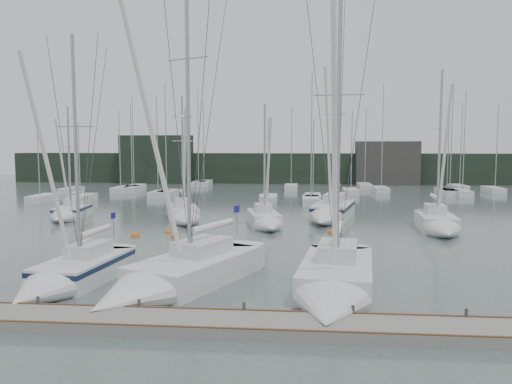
{
  "coord_description": "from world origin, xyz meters",
  "views": [
    {
      "loc": [
        4.04,
        -21.95,
        6.55
      ],
      "look_at": [
        1.65,
        5.0,
        3.94
      ],
      "focal_mm": 35.0,
      "sensor_mm": 36.0,
      "label": 1
    }
  ],
  "objects_px": {
    "sailboat_mid_c": "(266,222)",
    "buoy_a": "(176,237)",
    "sailboat_near_center": "(166,280)",
    "sailboat_mid_d": "(330,213)",
    "sailboat_near_right": "(334,288)",
    "sailboat_mid_b": "(184,216)",
    "buoy_b": "(332,234)",
    "buoy_d": "(168,233)",
    "sailboat_mid_e": "(439,225)",
    "sailboat_mid_a": "(68,214)",
    "buoy_c": "(135,236)",
    "sailboat_near_left": "(66,277)"
  },
  "relations": [
    {
      "from": "sailboat_mid_d",
      "to": "buoy_b",
      "type": "bearing_deg",
      "value": -78.75
    },
    {
      "from": "sailboat_near_center",
      "to": "sailboat_mid_a",
      "type": "relative_size",
      "value": 1.68
    },
    {
      "from": "sailboat_mid_c",
      "to": "buoy_d",
      "type": "distance_m",
      "value": 7.59
    },
    {
      "from": "sailboat_mid_c",
      "to": "sailboat_mid_d",
      "type": "relative_size",
      "value": 0.68
    },
    {
      "from": "sailboat_near_left",
      "to": "sailboat_mid_b",
      "type": "distance_m",
      "value": 19.38
    },
    {
      "from": "sailboat_mid_c",
      "to": "buoy_a",
      "type": "height_order",
      "value": "sailboat_mid_c"
    },
    {
      "from": "buoy_b",
      "to": "buoy_d",
      "type": "bearing_deg",
      "value": -176.66
    },
    {
      "from": "sailboat_near_right",
      "to": "sailboat_mid_b",
      "type": "xyz_separation_m",
      "value": [
        -11.08,
        20.12,
        -0.03
      ]
    },
    {
      "from": "sailboat_near_center",
      "to": "sailboat_mid_e",
      "type": "distance_m",
      "value": 22.89
    },
    {
      "from": "sailboat_mid_e",
      "to": "sailboat_near_left",
      "type": "bearing_deg",
      "value": -137.8
    },
    {
      "from": "sailboat_near_center",
      "to": "sailboat_mid_c",
      "type": "distance_m",
      "value": 17.64
    },
    {
      "from": "buoy_a",
      "to": "sailboat_mid_d",
      "type": "bearing_deg",
      "value": 37.08
    },
    {
      "from": "sailboat_mid_a",
      "to": "sailboat_mid_c",
      "type": "relative_size",
      "value": 1.02
    },
    {
      "from": "sailboat_near_right",
      "to": "buoy_b",
      "type": "height_order",
      "value": "sailboat_near_right"
    },
    {
      "from": "sailboat_mid_d",
      "to": "buoy_a",
      "type": "height_order",
      "value": "sailboat_mid_d"
    },
    {
      "from": "sailboat_mid_b",
      "to": "buoy_c",
      "type": "distance_m",
      "value": 6.92
    },
    {
      "from": "sailboat_mid_b",
      "to": "buoy_c",
      "type": "xyz_separation_m",
      "value": [
        -2.01,
        -6.59,
        -0.55
      ]
    },
    {
      "from": "buoy_b",
      "to": "sailboat_mid_d",
      "type": "bearing_deg",
      "value": 88.14
    },
    {
      "from": "sailboat_near_left",
      "to": "buoy_c",
      "type": "relative_size",
      "value": 20.2
    },
    {
      "from": "sailboat_mid_b",
      "to": "buoy_b",
      "type": "xyz_separation_m",
      "value": [
        12.01,
        -4.17,
        -0.55
      ]
    },
    {
      "from": "sailboat_near_right",
      "to": "buoy_d",
      "type": "distance_m",
      "value": 18.9
    },
    {
      "from": "buoy_d",
      "to": "sailboat_mid_e",
      "type": "bearing_deg",
      "value": 4.36
    },
    {
      "from": "buoy_a",
      "to": "buoy_c",
      "type": "distance_m",
      "value": 2.92
    },
    {
      "from": "sailboat_near_center",
      "to": "sailboat_mid_d",
      "type": "relative_size",
      "value": 1.16
    },
    {
      "from": "sailboat_mid_a",
      "to": "buoy_c",
      "type": "height_order",
      "value": "sailboat_mid_a"
    },
    {
      "from": "sailboat_near_left",
      "to": "buoy_c",
      "type": "xyz_separation_m",
      "value": [
        -1.1,
        12.76,
        -0.54
      ]
    },
    {
      "from": "sailboat_near_right",
      "to": "sailboat_mid_b",
      "type": "height_order",
      "value": "sailboat_near_right"
    },
    {
      "from": "sailboat_near_center",
      "to": "sailboat_mid_d",
      "type": "distance_m",
      "value": 23.15
    },
    {
      "from": "sailboat_mid_e",
      "to": "sailboat_mid_d",
      "type": "bearing_deg",
      "value": 150.15
    },
    {
      "from": "buoy_a",
      "to": "sailboat_mid_c",
      "type": "bearing_deg",
      "value": 35.12
    },
    {
      "from": "sailboat_near_left",
      "to": "sailboat_mid_e",
      "type": "xyz_separation_m",
      "value": [
        20.8,
        16.0,
        0.05
      ]
    },
    {
      "from": "sailboat_near_right",
      "to": "buoy_c",
      "type": "relative_size",
      "value": 23.88
    },
    {
      "from": "sailboat_mid_a",
      "to": "sailboat_mid_d",
      "type": "distance_m",
      "value": 22.63
    },
    {
      "from": "sailboat_near_right",
      "to": "sailboat_mid_c",
      "type": "height_order",
      "value": "sailboat_near_right"
    },
    {
      "from": "sailboat_near_left",
      "to": "sailboat_mid_e",
      "type": "bearing_deg",
      "value": 44.43
    },
    {
      "from": "sailboat_mid_b",
      "to": "sailboat_mid_c",
      "type": "distance_m",
      "value": 7.4
    },
    {
      "from": "sailboat_mid_c",
      "to": "sailboat_mid_d",
      "type": "bearing_deg",
      "value": 26.15
    },
    {
      "from": "sailboat_near_center",
      "to": "buoy_d",
      "type": "relative_size",
      "value": 37.17
    },
    {
      "from": "sailboat_near_left",
      "to": "sailboat_mid_b",
      "type": "bearing_deg",
      "value": 94.15
    },
    {
      "from": "sailboat_mid_b",
      "to": "sailboat_mid_d",
      "type": "distance_m",
      "value": 12.35
    },
    {
      "from": "sailboat_mid_a",
      "to": "sailboat_mid_c",
      "type": "height_order",
      "value": "sailboat_mid_a"
    },
    {
      "from": "sailboat_mid_b",
      "to": "buoy_a",
      "type": "relative_size",
      "value": 17.92
    },
    {
      "from": "sailboat_mid_e",
      "to": "buoy_a",
      "type": "xyz_separation_m",
      "value": [
        -18.98,
        -3.26,
        -0.59
      ]
    },
    {
      "from": "sailboat_mid_c",
      "to": "buoy_b",
      "type": "distance_m",
      "value": 5.34
    },
    {
      "from": "sailboat_near_center",
      "to": "sailboat_mid_c",
      "type": "xyz_separation_m",
      "value": [
        3.23,
        17.34,
        -0.06
      ]
    },
    {
      "from": "sailboat_near_left",
      "to": "sailboat_mid_e",
      "type": "relative_size",
      "value": 0.97
    },
    {
      "from": "sailboat_near_center",
      "to": "sailboat_mid_a",
      "type": "height_order",
      "value": "sailboat_near_center"
    },
    {
      "from": "buoy_b",
      "to": "buoy_c",
      "type": "xyz_separation_m",
      "value": [
        -14.02,
        -2.42,
        0.0
      ]
    },
    {
      "from": "sailboat_near_center",
      "to": "sailboat_near_right",
      "type": "height_order",
      "value": "sailboat_near_center"
    },
    {
      "from": "sailboat_mid_c",
      "to": "buoy_c",
      "type": "distance_m",
      "value": 10.02
    }
  ]
}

